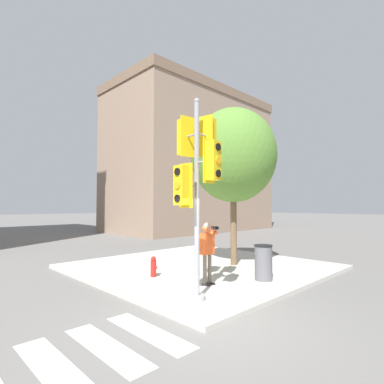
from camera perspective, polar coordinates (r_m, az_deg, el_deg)
The scene contains 8 objects.
ground_plane at distance 6.70m, azimuth 2.34°, elevation -23.03°, with size 160.00×160.00×0.00m, color slate.
sidewalk_corner at distance 11.45m, azimuth 1.59°, elevation -14.02°, with size 8.00×8.00×0.12m.
traffic_signal_pole at distance 7.18m, azimuth 0.97°, elevation 4.62°, with size 1.30×1.30×4.80m.
person_photographer at distance 8.56m, azimuth 2.98°, elevation -10.40°, with size 0.50×0.53×1.73m.
street_tree at distance 11.52m, azimuth 7.85°, elevation 6.89°, with size 3.24×3.24×5.90m.
fire_hydrant at distance 9.66m, azimuth -7.35°, elevation -13.91°, with size 0.18×0.24×0.63m.
trash_bin at distance 9.37m, azimuth 13.45°, elevation -12.91°, with size 0.54×0.54×1.04m.
building_right at distance 28.87m, azimuth -0.12°, elevation 5.64°, with size 15.42×8.42×12.86m.
Camera 1 is at (-4.56, -4.31, 2.35)m, focal length 28.00 mm.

